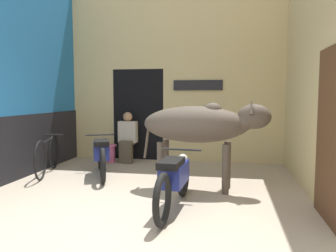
{
  "coord_description": "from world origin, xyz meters",
  "views": [
    {
      "loc": [
        1.29,
        -3.42,
        1.51
      ],
      "look_at": [
        0.29,
        1.85,
        1.02
      ],
      "focal_mm": 35.0,
      "sensor_mm": 36.0,
      "label": 1
    }
  ],
  "objects_px": {
    "motorcycle_far": "(101,154)",
    "plastic_stool": "(110,153)",
    "bicycle": "(48,155)",
    "motorcycle_near": "(174,178)",
    "shopkeeper_seated": "(127,136)",
    "cow": "(201,125)"
  },
  "relations": [
    {
      "from": "motorcycle_far",
      "to": "shopkeeper_seated",
      "type": "distance_m",
      "value": 1.32
    },
    {
      "from": "bicycle",
      "to": "shopkeeper_seated",
      "type": "relative_size",
      "value": 1.43
    },
    {
      "from": "plastic_stool",
      "to": "bicycle",
      "type": "bearing_deg",
      "value": -120.72
    },
    {
      "from": "cow",
      "to": "bicycle",
      "type": "xyz_separation_m",
      "value": [
        -3.02,
        0.51,
        -0.67
      ]
    },
    {
      "from": "motorcycle_far",
      "to": "bicycle",
      "type": "bearing_deg",
      "value": -176.03
    },
    {
      "from": "plastic_stool",
      "to": "motorcycle_far",
      "type": "bearing_deg",
      "value": -76.94
    },
    {
      "from": "shopkeeper_seated",
      "to": "plastic_stool",
      "type": "distance_m",
      "value": 0.55
    },
    {
      "from": "cow",
      "to": "plastic_stool",
      "type": "relative_size",
      "value": 5.11
    },
    {
      "from": "shopkeeper_seated",
      "to": "motorcycle_far",
      "type": "bearing_deg",
      "value": -94.57
    },
    {
      "from": "motorcycle_near",
      "to": "shopkeeper_seated",
      "type": "xyz_separation_m",
      "value": [
        -1.58,
        2.9,
        0.18
      ]
    },
    {
      "from": "motorcycle_far",
      "to": "plastic_stool",
      "type": "distance_m",
      "value": 1.3
    },
    {
      "from": "motorcycle_near",
      "to": "bicycle",
      "type": "relative_size",
      "value": 1.12
    },
    {
      "from": "bicycle",
      "to": "plastic_stool",
      "type": "distance_m",
      "value": 1.54
    },
    {
      "from": "motorcycle_near",
      "to": "plastic_stool",
      "type": "distance_m",
      "value": 3.47
    },
    {
      "from": "shopkeeper_seated",
      "to": "plastic_stool",
      "type": "bearing_deg",
      "value": -171.96
    },
    {
      "from": "shopkeeper_seated",
      "to": "plastic_stool",
      "type": "xyz_separation_m",
      "value": [
        -0.39,
        -0.06,
        -0.38
      ]
    },
    {
      "from": "motorcycle_far",
      "to": "bicycle",
      "type": "distance_m",
      "value": 1.08
    },
    {
      "from": "shopkeeper_seated",
      "to": "plastic_stool",
      "type": "relative_size",
      "value": 2.85
    },
    {
      "from": "bicycle",
      "to": "motorcycle_near",
      "type": "bearing_deg",
      "value": -28.9
    },
    {
      "from": "motorcycle_far",
      "to": "cow",
      "type": "bearing_deg",
      "value": -16.63
    },
    {
      "from": "motorcycle_far",
      "to": "shopkeeper_seated",
      "type": "xyz_separation_m",
      "value": [
        0.1,
        1.3,
        0.18
      ]
    },
    {
      "from": "motorcycle_far",
      "to": "plastic_stool",
      "type": "bearing_deg",
      "value": 103.06
    }
  ]
}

